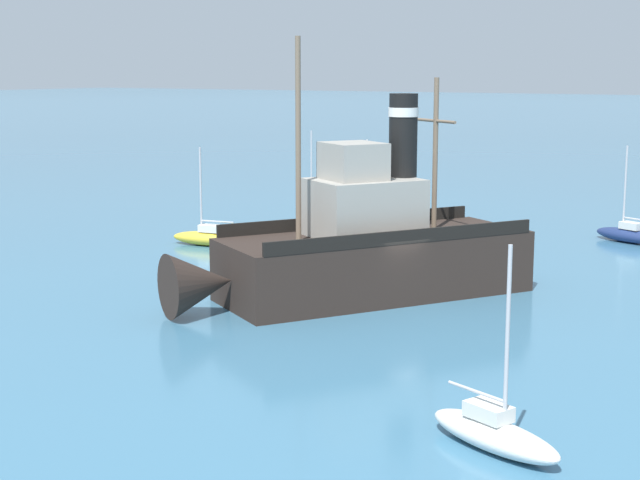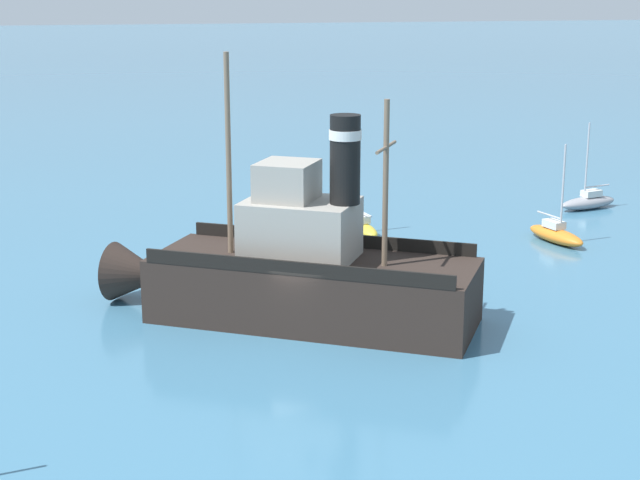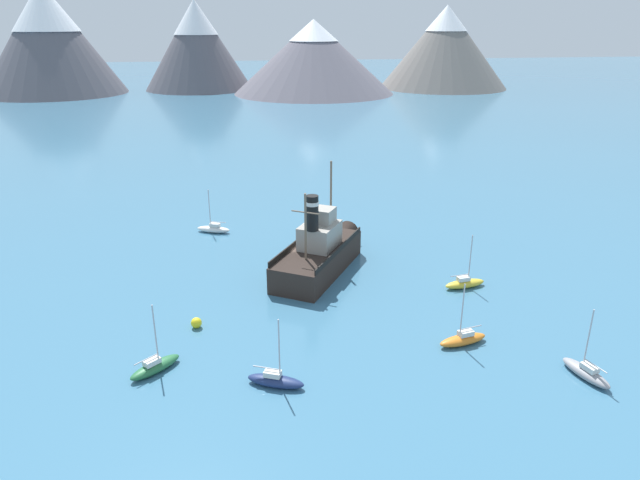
# 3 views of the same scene
# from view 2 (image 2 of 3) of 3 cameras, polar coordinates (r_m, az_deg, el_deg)

# --- Properties ---
(ground_plane) EXTENTS (600.00, 600.00, 0.00)m
(ground_plane) POSITION_cam_2_polar(r_m,az_deg,el_deg) (35.65, -1.04, -5.44)
(ground_plane) COLOR teal
(old_tugboat) EXTENTS (10.43, 14.03, 9.90)m
(old_tugboat) POSITION_cam_2_polar(r_m,az_deg,el_deg) (36.54, -1.31, -1.92)
(old_tugboat) COLOR #2D231E
(old_tugboat) RESTS_ON ground
(sailboat_grey) EXTENTS (2.02, 3.95, 4.90)m
(sailboat_grey) POSITION_cam_2_polar(r_m,az_deg,el_deg) (57.24, 15.35, 2.18)
(sailboat_grey) COLOR gray
(sailboat_grey) RESTS_ON ground
(sailboat_yellow) EXTENTS (3.92, 1.66, 4.90)m
(sailboat_yellow) POSITION_cam_2_polar(r_m,az_deg,el_deg) (49.52, 2.26, 0.81)
(sailboat_yellow) COLOR gold
(sailboat_yellow) RESTS_ON ground
(sailboat_orange) EXTENTS (3.94, 1.86, 4.90)m
(sailboat_orange) POSITION_cam_2_polar(r_m,az_deg,el_deg) (49.32, 13.56, 0.35)
(sailboat_orange) COLOR orange
(sailboat_orange) RESTS_ON ground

